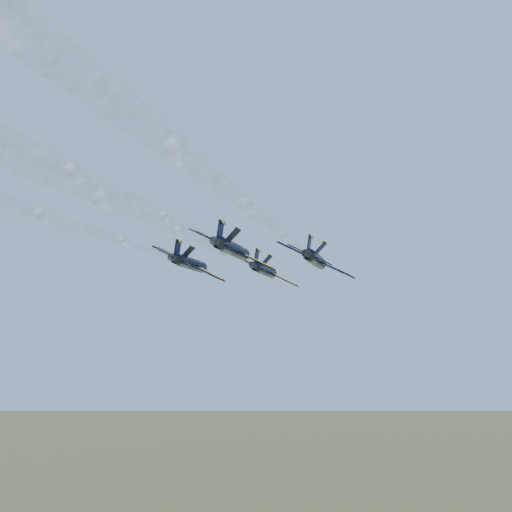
% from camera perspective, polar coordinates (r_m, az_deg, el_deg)
% --- Properties ---
extents(jet_lead, '(11.24, 15.73, 5.49)m').
position_cam_1_polar(jet_lead, '(113.43, 0.72, -1.14)').
color(jet_lead, black).
extents(jet_left, '(11.24, 15.73, 5.49)m').
position_cam_1_polar(jet_left, '(104.65, -5.28, -0.60)').
color(jet_left, black).
extents(jet_right, '(11.24, 15.73, 5.49)m').
position_cam_1_polar(jet_right, '(100.28, 4.81, -0.31)').
color(jet_right, black).
extents(jet_slot, '(11.24, 15.73, 5.49)m').
position_cam_1_polar(jet_slot, '(89.02, -1.86, 0.54)').
color(jet_slot, black).
extents(smoke_trail_lead, '(4.72, 90.42, 3.24)m').
position_cam_1_polar(smoke_trail_lead, '(49.63, -15.43, 7.10)').
color(smoke_trail_lead, white).
extents(smoke_trail_right, '(4.72, 90.42, 3.24)m').
position_cam_1_polar(smoke_trail_right, '(35.42, -10.20, 12.79)').
color(smoke_trail_right, white).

